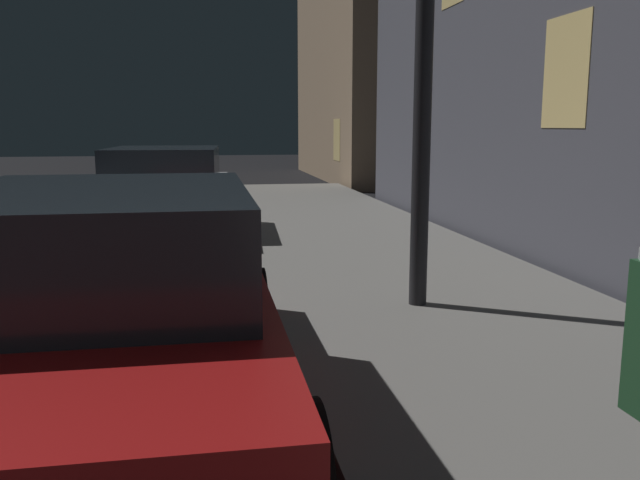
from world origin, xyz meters
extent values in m
cube|color=maroon|center=(2.85, 3.48, 0.57)|extent=(1.78, 4.14, 0.64)
cube|color=#1E2328|center=(2.85, 3.41, 1.15)|extent=(1.56, 2.16, 0.56)
cylinder|color=black|center=(1.97, 4.76, 0.33)|extent=(0.22, 0.66, 0.66)
cylinder|color=black|center=(3.75, 4.75, 0.33)|extent=(0.22, 0.66, 0.66)
cylinder|color=black|center=(3.73, 2.19, 0.33)|extent=(0.22, 0.66, 0.66)
cube|color=silver|center=(2.85, 10.38, 0.57)|extent=(2.06, 4.23, 0.64)
cube|color=#1E2328|center=(2.84, 10.14, 1.15)|extent=(1.72, 2.25, 0.56)
cylinder|color=black|center=(2.01, 11.71, 0.33)|extent=(0.26, 0.67, 0.66)
cylinder|color=black|center=(3.84, 11.60, 0.33)|extent=(0.26, 0.67, 0.66)
cylinder|color=black|center=(1.86, 9.15, 0.33)|extent=(0.26, 0.67, 0.66)
cylinder|color=black|center=(3.69, 9.04, 0.33)|extent=(0.26, 0.67, 0.66)
cylinder|color=black|center=(5.31, 5.32, 2.49)|extent=(0.16, 0.16, 4.68)
cube|color=#F2D17F|center=(7.32, 6.45, 2.33)|extent=(0.06, 0.90, 1.20)
cube|color=#F2D17F|center=(7.32, 18.66, 1.35)|extent=(0.06, 0.90, 1.20)
camera|label=1|loc=(3.39, -0.27, 1.76)|focal=36.98mm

